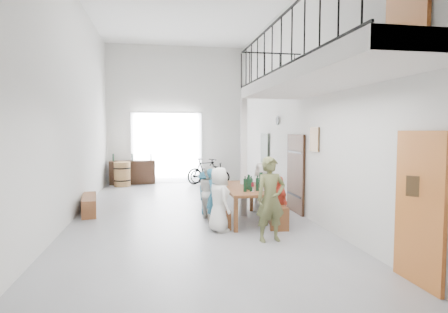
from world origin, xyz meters
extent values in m
plane|color=slate|center=(0.00, 0.00, 0.00)|extent=(12.00, 12.00, 0.00)
plane|color=silver|center=(0.00, 6.00, 2.75)|extent=(5.50, 0.00, 5.50)
plane|color=silver|center=(0.00, -6.00, 2.75)|extent=(5.50, 0.00, 5.50)
plane|color=silver|center=(-2.75, 0.00, 2.75)|extent=(0.00, 12.00, 12.00)
plane|color=silver|center=(2.75, 0.00, 2.75)|extent=(0.00, 12.00, 12.00)
cube|color=white|center=(-0.40, 5.94, 1.40)|extent=(2.80, 0.08, 2.80)
cube|color=#A65922|center=(2.70, -4.90, 1.05)|extent=(0.06, 0.95, 2.10)
cube|color=#371F14|center=(2.70, -0.30, 1.00)|extent=(0.06, 1.10, 2.00)
cube|color=#2F372D|center=(2.70, 2.50, 1.00)|extent=(0.06, 0.80, 2.00)
cube|color=#47331C|center=(2.72, -1.40, 1.90)|extent=(0.04, 0.45, 0.55)
cylinder|color=white|center=(2.71, 1.20, 2.40)|extent=(0.04, 0.28, 0.28)
cube|color=silver|center=(2.00, -3.20, 3.00)|extent=(1.50, 5.60, 0.25)
cube|color=black|center=(1.27, -3.20, 3.98)|extent=(0.03, 5.60, 0.03)
cube|color=black|center=(1.27, -3.20, 3.15)|extent=(0.03, 5.60, 0.03)
cube|color=black|center=(2.00, -0.42, 3.98)|extent=(1.50, 0.03, 0.03)
cube|color=silver|center=(1.30, -0.45, 1.44)|extent=(0.14, 0.14, 2.88)
cube|color=brown|center=(1.21, -0.94, 0.76)|extent=(0.97, 2.28, 0.06)
cube|color=brown|center=(0.80, -1.90, 0.36)|extent=(0.08, 0.08, 0.73)
cube|color=brown|center=(1.58, -1.92, 0.36)|extent=(0.08, 0.08, 0.73)
cube|color=brown|center=(0.84, 0.05, 0.36)|extent=(0.08, 0.08, 0.73)
cube|color=brown|center=(1.62, 0.03, 0.36)|extent=(0.08, 0.08, 0.73)
cube|color=brown|center=(0.57, -0.86, 0.21)|extent=(0.33, 1.82, 0.42)
cube|color=brown|center=(1.85, -0.98, 0.25)|extent=(0.42, 2.14, 0.49)
cylinder|color=black|center=(1.21, -1.31, 0.97)|extent=(0.07, 0.07, 0.35)
cylinder|color=black|center=(1.21, -1.59, 0.97)|extent=(0.07, 0.07, 0.35)
cylinder|color=black|center=(1.07, -1.60, 0.97)|extent=(0.07, 0.07, 0.35)
cylinder|color=black|center=(1.36, -1.53, 0.97)|extent=(0.07, 0.07, 0.35)
cylinder|color=black|center=(1.22, -1.36, 0.97)|extent=(0.07, 0.07, 0.35)
cube|color=brown|center=(-2.50, 0.52, 0.22)|extent=(0.57, 1.57, 0.43)
cylinder|color=olive|center=(-2.10, 5.12, 0.46)|extent=(0.61, 0.61, 0.92)
cylinder|color=black|center=(-2.10, 5.12, 0.23)|extent=(0.62, 0.62, 0.05)
cylinder|color=black|center=(-2.10, 5.12, 0.69)|extent=(0.62, 0.62, 0.05)
cube|color=#371F14|center=(-1.75, 5.65, 0.46)|extent=(1.76, 0.55, 0.92)
cylinder|color=black|center=(-2.47, 5.63, 1.06)|extent=(0.06, 0.06, 0.28)
cylinder|color=black|center=(-1.75, 5.63, 1.06)|extent=(0.06, 0.06, 0.28)
cylinder|color=black|center=(-1.03, 5.69, 1.06)|extent=(0.06, 0.06, 0.28)
imported|color=silver|center=(0.47, -1.77, 0.67)|extent=(0.59, 0.75, 1.34)
imported|color=#235C77|center=(0.47, -0.99, 0.62)|extent=(0.45, 0.53, 1.24)
imported|color=silver|center=(0.45, -0.61, 0.64)|extent=(0.66, 0.74, 1.27)
imported|color=#235C77|center=(0.39, -0.13, 0.54)|extent=(0.41, 0.70, 1.08)
imported|color=#B5301F|center=(1.85, -1.54, 0.55)|extent=(0.36, 0.68, 1.10)
imported|color=black|center=(1.84, -0.79, 0.51)|extent=(0.51, 0.98, 1.01)
imported|color=silver|center=(1.84, -0.16, 0.64)|extent=(0.49, 0.68, 1.28)
imported|color=#50532E|center=(1.33, -2.61, 0.80)|extent=(0.63, 0.45, 1.61)
imported|color=#215526|center=(2.45, 0.95, 0.20)|extent=(0.42, 0.38, 0.40)
imported|color=black|center=(1.25, 5.21, 0.41)|extent=(1.67, 0.97, 0.83)
imported|color=black|center=(1.08, 5.26, 0.51)|extent=(1.72, 1.19, 1.01)
camera|label=1|loc=(-0.77, -9.34, 2.10)|focal=30.00mm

